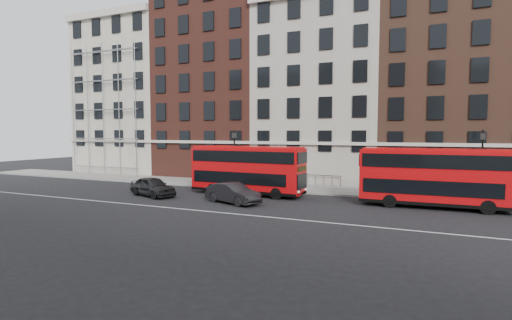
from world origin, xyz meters
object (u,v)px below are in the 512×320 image
at_px(car_rear, 153,187).
at_px(car_front, 233,193).
at_px(bus_c, 434,176).
at_px(bus_b, 247,169).

distance_m(car_rear, car_front, 7.56).
relative_size(bus_c, car_front, 2.15).
distance_m(bus_b, bus_c, 14.33).
height_order(bus_b, car_front, bus_b).
height_order(car_rear, car_front, car_rear).
distance_m(bus_c, car_rear, 21.51).
bearing_deg(bus_b, bus_c, 2.79).
relative_size(bus_c, car_rear, 2.12).
height_order(bus_c, car_front, bus_c).
bearing_deg(bus_c, car_rear, -170.88).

